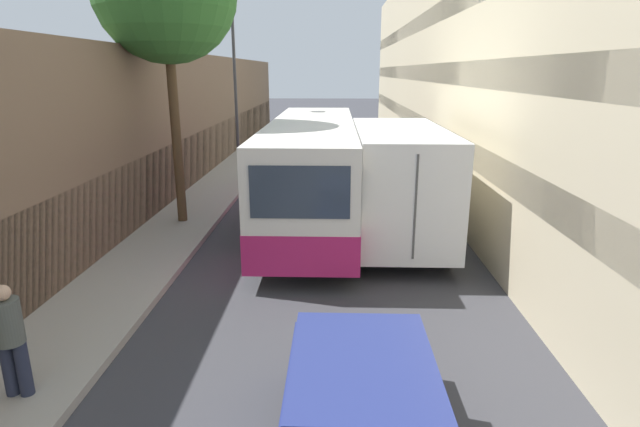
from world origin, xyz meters
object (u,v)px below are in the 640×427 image
bus (313,169)px  street_lamp (233,46)px  box_truck (395,176)px  car_hatchback (362,420)px  pedestrian (10,337)px  panel_van (311,134)px

bus → street_lamp: (-3.20, 4.45, 3.85)m
box_truck → car_hatchback: bearing=-98.5°
box_truck → pedestrian: size_ratio=4.92×
street_lamp → panel_van: bearing=75.2°
car_hatchback → bus: bearing=95.7°
box_truck → pedestrian: 10.35m
panel_van → pedestrian: bearing=-97.5°
pedestrian → street_lamp: (0.58, 13.80, 4.46)m
bus → pedestrian: bus is taller
panel_van → street_lamp: size_ratio=0.58×
bus → street_lamp: bearing=125.7°
panel_van → pedestrian: size_ratio=2.72×
car_hatchback → pedestrian: pedestrian is taller
car_hatchback → street_lamp: 16.26m
bus → panel_van: bearing=93.0°
street_lamp → bus: bearing=-54.3°
box_truck → panel_van: (-3.17, 14.90, -0.63)m
bus → panel_van: bus is taller
box_truck → pedestrian: box_truck is taller
car_hatchback → panel_van: panel_van is taller
bus → box_truck: bearing=-24.2°
car_hatchback → box_truck: bearing=81.5°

